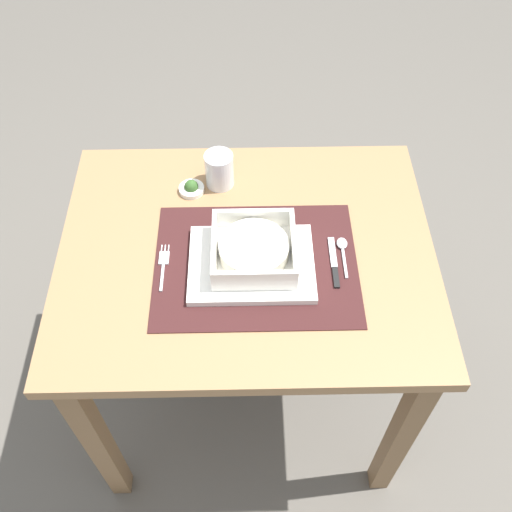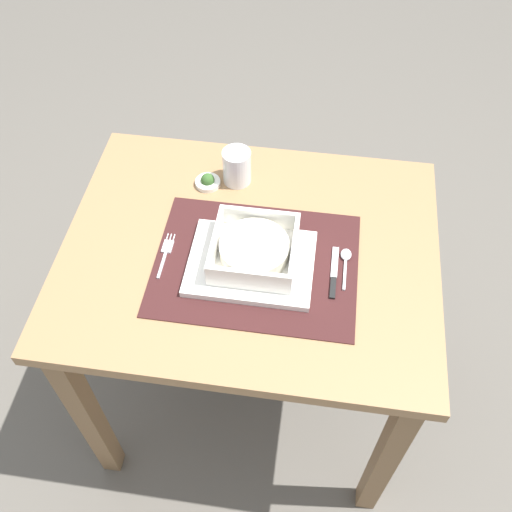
{
  "view_description": "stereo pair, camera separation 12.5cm",
  "coord_description": "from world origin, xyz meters",
  "px_view_note": "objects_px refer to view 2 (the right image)",
  "views": [
    {
      "loc": [
        0.01,
        -0.81,
        1.74
      ],
      "look_at": [
        0.02,
        -0.04,
        0.76
      ],
      "focal_mm": 40.72,
      "sensor_mm": 36.0,
      "label": 1
    },
    {
      "loc": [
        0.13,
        -0.8,
        1.74
      ],
      "look_at": [
        0.02,
        -0.04,
        0.76
      ],
      "focal_mm": 40.72,
      "sensor_mm": 36.0,
      "label": 2
    }
  ],
  "objects_px": {
    "drinking_glass": "(237,168)",
    "spoon": "(346,259)",
    "butter_knife": "(334,275)",
    "porridge_bowl": "(254,250)",
    "condiment_saucer": "(208,181)",
    "dining_table": "(250,280)",
    "fork": "(166,252)"
  },
  "relations": [
    {
      "from": "drinking_glass",
      "to": "condiment_saucer",
      "type": "height_order",
      "value": "drinking_glass"
    },
    {
      "from": "dining_table",
      "to": "porridge_bowl",
      "type": "distance_m",
      "value": 0.17
    },
    {
      "from": "porridge_bowl",
      "to": "spoon",
      "type": "xyz_separation_m",
      "value": [
        0.2,
        0.03,
        -0.03
      ]
    },
    {
      "from": "porridge_bowl",
      "to": "condiment_saucer",
      "type": "xyz_separation_m",
      "value": [
        -0.15,
        0.22,
        -0.03
      ]
    },
    {
      "from": "porridge_bowl",
      "to": "fork",
      "type": "height_order",
      "value": "porridge_bowl"
    },
    {
      "from": "drinking_glass",
      "to": "porridge_bowl",
      "type": "bearing_deg",
      "value": -72.35
    },
    {
      "from": "spoon",
      "to": "butter_knife",
      "type": "distance_m",
      "value": 0.05
    },
    {
      "from": "spoon",
      "to": "butter_knife",
      "type": "xyz_separation_m",
      "value": [
        -0.02,
        -0.05,
        -0.0
      ]
    },
    {
      "from": "butter_knife",
      "to": "condiment_saucer",
      "type": "xyz_separation_m",
      "value": [
        -0.32,
        0.24,
        0.0
      ]
    },
    {
      "from": "fork",
      "to": "spoon",
      "type": "relative_size",
      "value": 1.15
    },
    {
      "from": "spoon",
      "to": "butter_knife",
      "type": "bearing_deg",
      "value": -113.36
    },
    {
      "from": "porridge_bowl",
      "to": "fork",
      "type": "relative_size",
      "value": 1.41
    },
    {
      "from": "spoon",
      "to": "dining_table",
      "type": "bearing_deg",
      "value": -179.04
    },
    {
      "from": "butter_knife",
      "to": "condiment_saucer",
      "type": "bearing_deg",
      "value": 141.57
    },
    {
      "from": "porridge_bowl",
      "to": "dining_table",
      "type": "bearing_deg",
      "value": 113.46
    },
    {
      "from": "porridge_bowl",
      "to": "spoon",
      "type": "relative_size",
      "value": 1.62
    },
    {
      "from": "fork",
      "to": "spoon",
      "type": "height_order",
      "value": "spoon"
    },
    {
      "from": "drinking_glass",
      "to": "condiment_saucer",
      "type": "xyz_separation_m",
      "value": [
        -0.07,
        -0.03,
        -0.03
      ]
    },
    {
      "from": "condiment_saucer",
      "to": "fork",
      "type": "bearing_deg",
      "value": -102.61
    },
    {
      "from": "drinking_glass",
      "to": "fork",
      "type": "bearing_deg",
      "value": -115.4
    },
    {
      "from": "butter_knife",
      "to": "porridge_bowl",
      "type": "bearing_deg",
      "value": 172.78
    },
    {
      "from": "dining_table",
      "to": "porridge_bowl",
      "type": "height_order",
      "value": "porridge_bowl"
    },
    {
      "from": "dining_table",
      "to": "spoon",
      "type": "height_order",
      "value": "spoon"
    },
    {
      "from": "porridge_bowl",
      "to": "condiment_saucer",
      "type": "bearing_deg",
      "value": 123.62
    },
    {
      "from": "spoon",
      "to": "condiment_saucer",
      "type": "height_order",
      "value": "condiment_saucer"
    },
    {
      "from": "drinking_glass",
      "to": "butter_knife",
      "type": "bearing_deg",
      "value": -46.08
    },
    {
      "from": "porridge_bowl",
      "to": "condiment_saucer",
      "type": "height_order",
      "value": "porridge_bowl"
    },
    {
      "from": "dining_table",
      "to": "fork",
      "type": "relative_size",
      "value": 6.63
    },
    {
      "from": "dining_table",
      "to": "condiment_saucer",
      "type": "bearing_deg",
      "value": 125.45
    },
    {
      "from": "drinking_glass",
      "to": "spoon",
      "type": "bearing_deg",
      "value": -37.86
    },
    {
      "from": "condiment_saucer",
      "to": "porridge_bowl",
      "type": "bearing_deg",
      "value": -56.38
    },
    {
      "from": "fork",
      "to": "condiment_saucer",
      "type": "xyz_separation_m",
      "value": [
        0.05,
        0.22,
        0.0
      ]
    }
  ]
}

